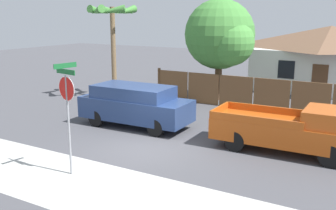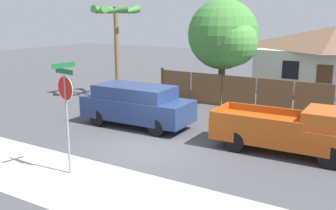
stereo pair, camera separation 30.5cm
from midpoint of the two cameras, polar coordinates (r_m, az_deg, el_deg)
name	(u,v)px [view 1 (the left image)]	position (r m, az deg, el deg)	size (l,w,h in m)	color
ground_plane	(145,148)	(14.78, -3.90, -6.25)	(80.00, 80.00, 0.00)	#47474C
sidewalk_strip	(78,183)	(12.19, -13.61, -10.91)	(36.00, 3.20, 0.01)	#B2B2AD
wooden_fence	(290,97)	(20.33, 16.94, 1.05)	(15.41, 0.12, 1.80)	brown
house	(329,57)	(27.59, 22.02, 6.44)	(9.53, 6.16, 4.16)	white
oak_tree	(222,36)	(22.52, 7.45, 9.88)	(4.15, 3.95, 5.75)	brown
palm_tree	(112,19)	(23.24, -8.45, 12.28)	(2.66, 2.87, 5.39)	brown
red_suv	(135,104)	(17.41, -5.28, 0.09)	(5.01, 2.10, 1.83)	navy
orange_pickup	(293,130)	(14.68, 17.09, -3.44)	(5.28, 2.06, 1.73)	#B74C14
stop_sign	(67,100)	(12.18, -15.11, 0.72)	(0.87, 0.79, 3.48)	gray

